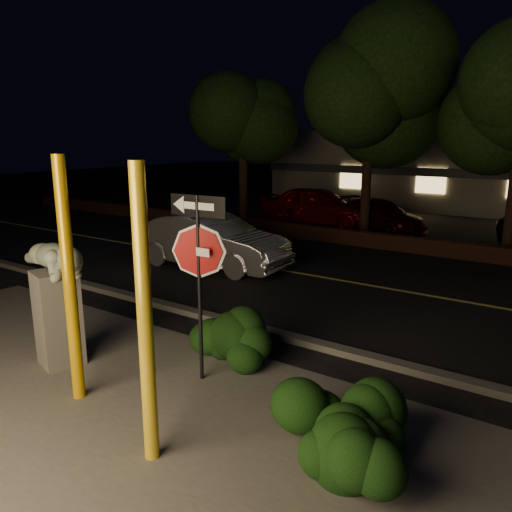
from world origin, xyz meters
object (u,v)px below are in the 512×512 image
at_px(silver_sedan, 211,241).
at_px(parked_car_darkred, 378,215).
at_px(sculpture, 56,289).
at_px(parked_car_red, 318,206).
at_px(yellow_pole_right, 145,320).
at_px(yellow_pole_left, 69,283).
at_px(signpost, 199,252).

relative_size(silver_sedan, parked_car_darkred, 1.11).
distance_m(sculpture, parked_car_red, 14.56).
bearing_deg(silver_sedan, yellow_pole_right, -147.62).
xyz_separation_m(silver_sedan, parked_car_red, (-0.80, 8.03, 0.04)).
xyz_separation_m(sculpture, parked_car_darkred, (-0.20, 14.48, -0.69)).
bearing_deg(sculpture, silver_sedan, 124.73).
distance_m(parked_car_red, parked_car_darkred, 2.63).
height_order(yellow_pole_right, parked_car_red, yellow_pole_right).
bearing_deg(silver_sedan, parked_car_red, 3.08).
xyz_separation_m(yellow_pole_left, parked_car_darkred, (-1.34, 14.99, -1.10)).
distance_m(yellow_pole_left, signpost, 1.81).
relative_size(silver_sedan, parked_car_red, 0.98).
bearing_deg(parked_car_darkred, yellow_pole_left, -151.96).
bearing_deg(sculpture, parked_car_red, 118.04).
xyz_separation_m(yellow_pole_right, parked_car_red, (-5.81, 15.18, -0.90)).
xyz_separation_m(yellow_pole_right, parked_car_darkred, (-3.20, 15.38, -1.10)).
height_order(yellow_pole_right, signpost, yellow_pole_right).
relative_size(yellow_pole_left, yellow_pole_right, 1.00).
distance_m(yellow_pole_left, yellow_pole_right, 1.91).
height_order(signpost, parked_car_darkred, signpost).
relative_size(yellow_pole_left, signpost, 1.21).
bearing_deg(parked_car_darkred, silver_sedan, -169.43).
height_order(yellow_pole_right, silver_sedan, yellow_pole_right).
distance_m(signpost, parked_car_darkred, 13.87).
bearing_deg(yellow_pole_left, parked_car_red, 104.93).
relative_size(yellow_pole_right, parked_car_darkred, 0.81).
xyz_separation_m(signpost, parked_car_darkred, (-2.42, 13.58, -1.41)).
relative_size(signpost, silver_sedan, 0.61).
xyz_separation_m(signpost, silver_sedan, (-4.23, 5.35, -1.25)).
xyz_separation_m(sculpture, parked_car_red, (-2.81, 14.28, -0.49)).
bearing_deg(yellow_pole_left, signpost, 52.40).
distance_m(yellow_pole_right, parked_car_red, 16.28).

